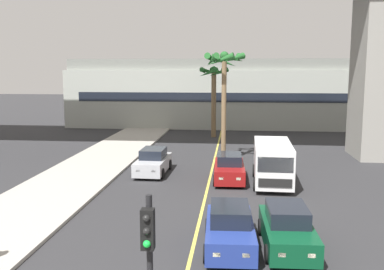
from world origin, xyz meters
TOP-DOWN VIEW (x-y plane):
  - sidewalk_left at (-8.00, 16.00)m, footprint 4.80×80.00m
  - lane_stripe_center at (0.00, 24.00)m, footprint 0.14×56.00m
  - pier_building_backdrop at (0.00, 49.58)m, footprint 34.81×8.04m
  - car_queue_front at (1.16, 24.28)m, footprint 1.93×4.15m
  - car_queue_second at (-3.62, 25.59)m, footprint 1.90×4.13m
  - car_queue_third at (1.33, 14.51)m, footprint 1.96×4.16m
  - car_queue_fourth at (3.40, 14.70)m, footprint 1.94×4.16m
  - delivery_van at (3.60, 23.76)m, footprint 2.26×5.30m
  - palm_tree_near_median at (-0.62, 40.92)m, footprint 2.92×3.09m
  - palm_tree_mid_median at (0.68, 29.33)m, footprint 2.86×2.92m

SIDE VIEW (x-z plane):
  - lane_stripe_center at x=0.00m, z-range 0.00..0.01m
  - sidewalk_left at x=-8.00m, z-range 0.00..0.15m
  - car_queue_front at x=1.16m, z-range -0.06..1.50m
  - car_queue_second at x=-3.62m, z-range -0.06..1.50m
  - car_queue_third at x=1.33m, z-range -0.06..1.50m
  - car_queue_fourth at x=3.40m, z-range -0.06..1.50m
  - delivery_van at x=3.60m, z-range 0.11..2.47m
  - pier_building_backdrop at x=0.00m, z-range -0.06..7.54m
  - palm_tree_near_median at x=-0.62m, z-range 1.77..8.53m
  - palm_tree_mid_median at x=0.68m, z-range 2.48..10.16m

